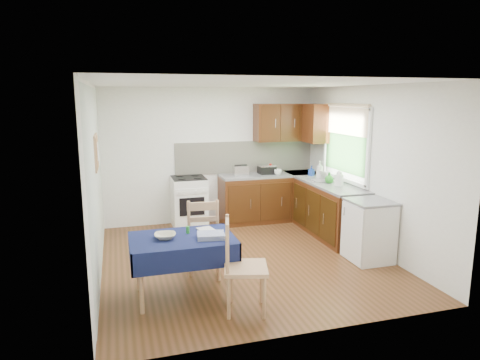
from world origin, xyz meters
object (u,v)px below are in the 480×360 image
object	(u,v)px
chair_near	(241,263)
dish_rack	(323,180)
chair_far	(202,233)
dining_table	(182,246)
toaster	(241,171)
kettle	(339,179)
sandwich_press	(267,169)

from	to	relation	value
chair_near	dish_rack	bearing A→B (deg)	-28.17
chair_far	dining_table	bearing A→B (deg)	66.39
toaster	kettle	world-z (taller)	kettle
chair_far	toaster	bearing A→B (deg)	-112.69
chair_near	sandwich_press	size ratio (longest dim) A/B	3.50
dish_rack	sandwich_press	bearing A→B (deg)	122.02
dining_table	chair_near	distance (m)	0.77
kettle	dining_table	bearing A→B (deg)	-153.42
chair_far	chair_near	distance (m)	1.19
chair_near	kettle	world-z (taller)	kettle
chair_far	kettle	xyz separation A→B (m)	(2.43, 0.76, 0.47)
dining_table	kettle	world-z (taller)	kettle
chair_near	toaster	distance (m)	3.39
chair_near	sandwich_press	bearing A→B (deg)	-9.57
toaster	kettle	bearing A→B (deg)	-34.83
sandwich_press	chair_far	bearing A→B (deg)	-143.80
chair_near	kettle	size ratio (longest dim) A/B	4.34
toaster	dish_rack	distance (m)	1.51
chair_far	toaster	size ratio (longest dim) A/B	3.73
kettle	dish_rack	bearing A→B (deg)	99.99
dining_table	chair_far	world-z (taller)	chair_far
toaster	sandwich_press	xyz separation A→B (m)	(0.54, 0.07, -0.01)
toaster	kettle	xyz separation A→B (m)	(1.30, -1.29, 0.01)
chair_far	sandwich_press	xyz separation A→B (m)	(1.67, 2.12, 0.44)
dining_table	dish_rack	size ratio (longest dim) A/B	3.18
toaster	sandwich_press	distance (m)	0.54
dining_table	chair_far	bearing A→B (deg)	42.29
dining_table	chair_far	distance (m)	0.73
dining_table	dish_rack	world-z (taller)	dish_rack
dining_table	sandwich_press	world-z (taller)	sandwich_press
dish_rack	dining_table	bearing A→B (deg)	-150.43
dish_rack	kettle	world-z (taller)	kettle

